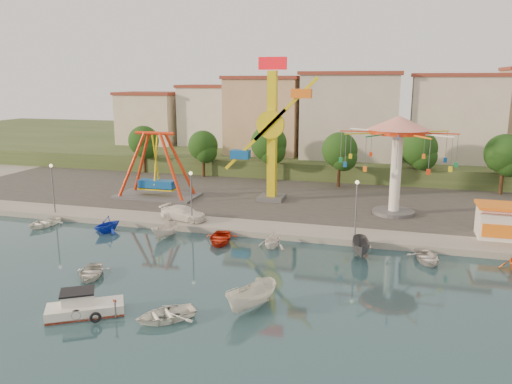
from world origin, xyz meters
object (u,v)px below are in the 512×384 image
(rowboat_a, at_px, (91,273))
(van, at_px, (184,213))
(wave_swinger, at_px, (398,143))
(pirate_ship_ride, at_px, (156,166))
(kamikaze_tower, at_px, (275,134))
(cabin_motorboat, at_px, (84,308))
(skiff, at_px, (252,297))

(rowboat_a, bearing_deg, van, 64.40)
(wave_swinger, bearing_deg, pirate_ship_ride, 179.53)
(pirate_ship_ride, xyz_separation_m, kamikaze_tower, (14.17, 2.13, 4.06))
(wave_swinger, distance_m, cabin_motorboat, 34.77)
(rowboat_a, bearing_deg, kamikaze_tower, 51.22)
(kamikaze_tower, distance_m, rowboat_a, 27.67)
(skiff, bearing_deg, cabin_motorboat, -134.30)
(kamikaze_tower, height_order, van, kamikaze_tower)
(skiff, distance_m, van, 20.40)
(wave_swinger, xyz_separation_m, rowboat_a, (-21.81, -22.83, -7.82))
(kamikaze_tower, distance_m, wave_swinger, 13.88)
(van, bearing_deg, cabin_motorboat, -164.12)
(pirate_ship_ride, xyz_separation_m, wave_swinger, (27.85, -0.23, 3.80))
(cabin_motorboat, bearing_deg, wave_swinger, 25.10)
(pirate_ship_ride, bearing_deg, wave_swinger, -0.47)
(skiff, bearing_deg, wave_swinger, 96.96)
(kamikaze_tower, bearing_deg, rowboat_a, -107.88)
(pirate_ship_ride, distance_m, skiff, 31.73)
(wave_swinger, height_order, rowboat_a, wave_swinger)
(van, bearing_deg, pirate_ship_ride, 50.75)
(kamikaze_tower, relative_size, cabin_motorboat, 3.33)
(cabin_motorboat, bearing_deg, van, 64.07)
(wave_swinger, relative_size, skiff, 2.61)
(rowboat_a, bearing_deg, wave_swinger, 25.42)
(cabin_motorboat, relative_size, rowboat_a, 1.37)
(pirate_ship_ride, relative_size, van, 2.03)
(pirate_ship_ride, distance_m, rowboat_a, 24.17)
(pirate_ship_ride, height_order, kamikaze_tower, kamikaze_tower)
(wave_swinger, distance_m, rowboat_a, 32.53)
(cabin_motorboat, distance_m, rowboat_a, 6.33)
(rowboat_a, relative_size, skiff, 0.81)
(rowboat_a, xyz_separation_m, skiff, (13.27, -1.87, 0.49))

